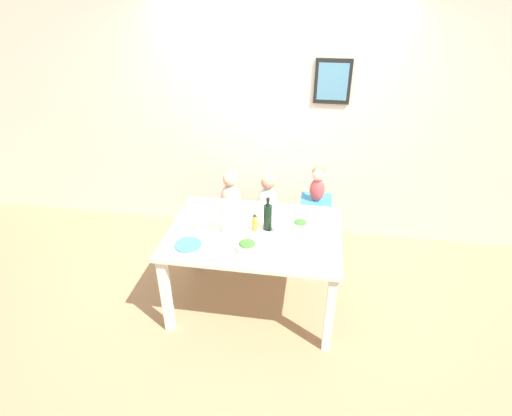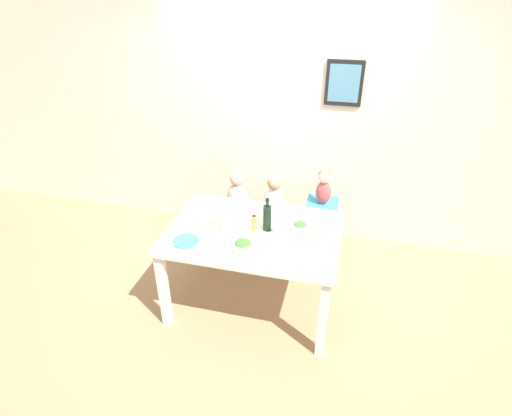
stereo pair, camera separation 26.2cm
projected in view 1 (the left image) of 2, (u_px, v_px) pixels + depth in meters
ground_plane at (255, 300)px, 3.74m from camera, size 14.00×14.00×0.00m
wall_back at (275, 117)px, 4.21m from camera, size 10.00×0.09×2.70m
dining_table at (255, 241)px, 3.40m from camera, size 1.44×1.02×0.78m
chair_far_left at (231, 220)px, 4.26m from camera, size 0.36×0.43×0.46m
chair_far_center at (267, 223)px, 4.21m from camera, size 0.36×0.43×0.46m
chair_right_highchair at (315, 214)px, 4.06m from camera, size 0.31×0.37×0.69m
person_child_left at (231, 193)px, 4.10m from camera, size 0.21×0.15×0.47m
person_child_center at (268, 196)px, 4.05m from camera, size 0.21×0.15×0.47m
person_baby_right at (318, 182)px, 3.88m from camera, size 0.15×0.13×0.36m
wine_bottle at (268, 217)px, 3.32m from camera, size 0.07×0.07×0.30m
paper_towel_roll at (228, 219)px, 3.27m from camera, size 0.11×0.11×0.26m
wine_glass_near at (278, 220)px, 3.27m from camera, size 0.07×0.07×0.17m
salad_bowl_large at (247, 246)px, 3.08m from camera, size 0.15×0.15×0.09m
salad_bowl_small at (300, 225)px, 3.35m from camera, size 0.13×0.13×0.09m
dinner_plate_front_left at (188, 245)px, 3.17m from camera, size 0.22×0.22×0.01m
dinner_plate_back_left at (222, 208)px, 3.68m from camera, size 0.22×0.22×0.01m
condiment_bottle_hot_sauce at (255, 222)px, 3.32m from camera, size 0.05×0.05×0.16m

